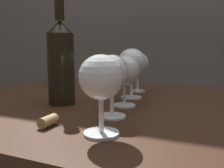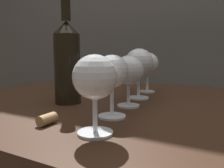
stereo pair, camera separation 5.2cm
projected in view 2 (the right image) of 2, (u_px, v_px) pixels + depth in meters
name	position (u px, v px, depth m)	size (l,w,h in m)	color
dining_table	(176.00, 139.00, 0.64)	(1.38, 0.82, 0.72)	#382114
wine_glass_port	(95.00, 80.00, 0.41)	(0.08, 0.08, 0.14)	white
wine_glass_cabernet	(112.00, 73.00, 0.52)	(0.07, 0.07, 0.14)	white
wine_glass_white	(129.00, 72.00, 0.62)	(0.08, 0.08, 0.14)	white
wine_glass_chardonnay	(139.00, 64.00, 0.73)	(0.09, 0.09, 0.16)	white
wine_glass_empty	(148.00, 64.00, 0.84)	(0.08, 0.08, 0.14)	white
wine_bottle	(67.00, 61.00, 0.66)	(0.07, 0.07, 0.31)	black
cork	(47.00, 119.00, 0.48)	(0.02, 0.02, 0.04)	tan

